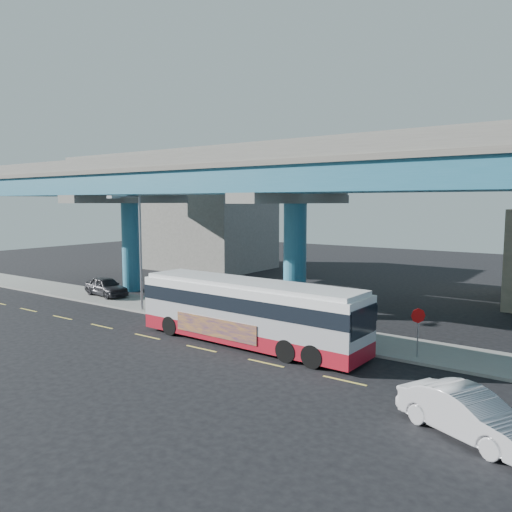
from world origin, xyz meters
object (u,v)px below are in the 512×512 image
Objects in this scene: parked_car at (106,286)px; street_lamp at (134,235)px; sedan at (468,413)px; stop_sign at (418,322)px; transit_bus at (248,310)px.

street_lamp is at bearing -102.95° from parked_car.
sedan is at bearing -15.05° from street_lamp.
sedan is 1.08× the size of parked_car.
stop_sign reaches higher than parked_car.
street_lamp reaches higher than sedan.
sedan is (11.88, -4.40, -1.09)m from transit_bus.
street_lamp is (-10.70, 1.67, 3.43)m from transit_bus.
street_lamp is at bearing 162.33° from stop_sign.
parked_car is (-16.77, 4.00, -0.97)m from transit_bus.
parked_car is 24.98m from stop_sign.
sedan is 0.62× the size of street_lamp.
sedan is 29.86m from parked_car.
transit_bus is 2.71× the size of sedan.
transit_bus reaches higher than stop_sign.
transit_bus is at bearing -8.86° from street_lamp.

